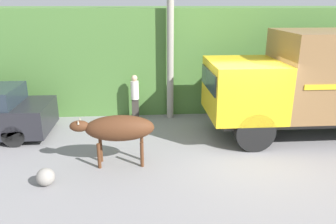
{
  "coord_description": "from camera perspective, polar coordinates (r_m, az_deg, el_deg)",
  "views": [
    {
      "loc": [
        -2.8,
        -8.23,
        4.02
      ],
      "look_at": [
        -2.16,
        0.34,
        1.13
      ],
      "focal_mm": 35.0,
      "sensor_mm": 36.0,
      "label": 1
    }
  ],
  "objects": [
    {
      "name": "hillside_embankment",
      "position": [
        15.31,
        6.43,
        10.56
      ],
      "size": [
        32.0,
        6.55,
        3.83
      ],
      "color": "#4C7A38",
      "rests_on": "ground_plane"
    },
    {
      "name": "ground_plane",
      "position": [
        9.58,
        13.26,
        -6.78
      ],
      "size": [
        60.0,
        60.0,
        0.0
      ],
      "primitive_type": "plane",
      "color": "gray"
    },
    {
      "name": "utility_pole",
      "position": [
        11.42,
        0.41,
        15.72
      ],
      "size": [
        0.9,
        0.24,
        6.68
      ],
      "color": "#9E998E",
      "rests_on": "ground_plane"
    },
    {
      "name": "roadside_rock",
      "position": [
        8.17,
        -20.54,
        -10.54
      ],
      "size": [
        0.42,
        0.42,
        0.42
      ],
      "color": "gray",
      "rests_on": "ground_plane"
    },
    {
      "name": "pedestrian_on_hill",
      "position": [
        11.67,
        -5.79,
        3.0
      ],
      "size": [
        0.31,
        0.31,
        1.62
      ],
      "rotation": [
        0.0,
        0.0,
        3.22
      ],
      "color": "#38332D",
      "rests_on": "ground_plane"
    },
    {
      "name": "cargo_truck",
      "position": [
        11.13,
        26.43,
        5.05
      ],
      "size": [
        6.99,
        2.4,
        3.24
      ],
      "rotation": [
        0.0,
        0.0,
        0.04
      ],
      "color": "#2D2D2D",
      "rests_on": "ground_plane"
    },
    {
      "name": "brown_cow",
      "position": [
        8.37,
        -8.73,
        -2.88
      ],
      "size": [
        2.12,
        0.67,
        1.34
      ],
      "rotation": [
        0.0,
        0.0,
        -0.04
      ],
      "color": "#512D19",
      "rests_on": "ground_plane"
    }
  ]
}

